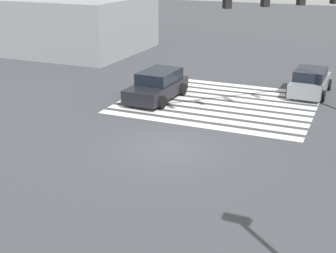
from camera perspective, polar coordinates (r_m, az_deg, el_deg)
name	(u,v)px	position (r m, az deg, el deg)	size (l,w,h in m)	color
ground_plane	(168,148)	(19.38, 0.00, -2.61)	(126.38, 126.38, 0.00)	#3D3F44
crosswalk_markings	(218,102)	(25.49, 6.13, 2.94)	(10.13, 8.20, 0.01)	silver
traffic_signal_mast	(321,14)	(21.65, 18.11, 12.88)	(5.81, 5.81, 6.68)	#47474C
car_2	(310,82)	(27.96, 16.92, 5.22)	(2.15, 4.28, 1.48)	gray
car_3	(157,86)	(25.81, -1.30, 4.99)	(2.30, 4.50, 1.55)	black
corner_building	(78,24)	(39.89, -10.86, 12.13)	(9.93, 9.93, 4.32)	gray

